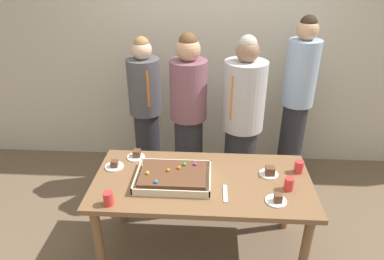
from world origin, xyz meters
The scene contains 16 objects.
ground_plane centered at (0.00, 0.00, 0.00)m, with size 12.00×12.00×0.00m, color brown.
interior_back_panel centered at (0.00, 1.60, 1.50)m, with size 8.00×0.12×3.00m, color beige.
party_table centered at (0.00, 0.00, 0.63)m, with size 1.67×0.81×0.73m.
sheet_cake centered at (-0.22, -0.02, 0.76)m, with size 0.57×0.41×0.10m.
plated_slice_near_left centered at (-0.57, 0.29, 0.75)m, with size 0.15×0.15×0.07m.
plated_slice_near_right centered at (0.52, 0.10, 0.75)m, with size 0.15×0.15×0.07m.
plated_slice_far_left centered at (0.53, -0.23, 0.75)m, with size 0.15×0.15×0.07m.
plated_slice_far_right centered at (-0.72, 0.13, 0.74)m, with size 0.15×0.15×0.06m.
drink_cup_nearest centered at (0.75, 0.15, 0.78)m, with size 0.07×0.07×0.10m, color red.
drink_cup_middle centered at (-0.63, -0.32, 0.78)m, with size 0.07×0.07×0.10m, color red.
drink_cup_far_end centered at (0.63, -0.08, 0.78)m, with size 0.07×0.07×0.10m, color red.
cake_server_utensil centered at (0.17, -0.16, 0.73)m, with size 0.03×0.20×0.01m, color silver.
person_serving_front centered at (-0.61, 1.00, 0.82)m, with size 0.32×0.32×1.59m.
person_green_shirt_behind centered at (0.34, 0.73, 0.86)m, with size 0.38×0.38×1.67m.
person_striped_tie_right centered at (-0.16, 0.78, 0.87)m, with size 0.34×0.34×1.68m.
person_far_right_suit centered at (0.91, 1.11, 0.94)m, with size 0.31×0.31×1.78m.
Camera 1 is at (0.05, -2.17, 2.28)m, focal length 32.38 mm.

